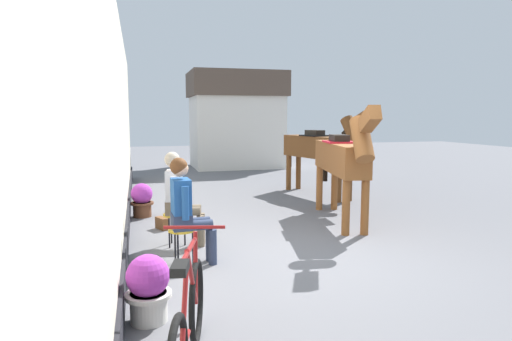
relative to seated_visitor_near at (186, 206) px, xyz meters
name	(u,v)px	position (x,y,z in m)	size (l,w,h in m)	color
ground_plane	(252,211)	(1.62, 2.93, -0.78)	(40.00, 40.00, 0.00)	slate
pub_facade_wall	(113,141)	(-0.93, 1.43, 0.76)	(0.34, 14.00, 3.40)	beige
distant_cottage	(236,119)	(3.02, 10.64, 1.02)	(3.40, 2.60, 3.50)	silver
seated_visitor_near	(186,206)	(0.00, 0.00, 0.00)	(0.61, 0.49, 1.39)	gold
seated_visitor_far	(179,194)	(-0.01, 0.90, 0.00)	(0.61, 0.48, 1.39)	gold
saddled_horse_near	(342,158)	(2.93, 1.58, 0.38)	(0.85, 2.97, 2.06)	brown
saddled_horse_far	(321,148)	(3.63, 4.16, 0.38)	(1.07, 2.92, 2.06)	brown
flower_planter_nearest	(148,287)	(-0.52, -1.49, -0.44)	(0.43, 0.43, 0.64)	beige
flower_planter_farthest	(142,199)	(-0.52, 2.98, -0.44)	(0.43, 0.43, 0.64)	brown
leaning_bicycle	(188,326)	(-0.26, -2.47, -0.38)	(0.60, 1.72, 1.02)	black
satchel_bag	(162,223)	(-0.21, 1.92, -0.68)	(0.28, 0.12, 0.20)	brown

